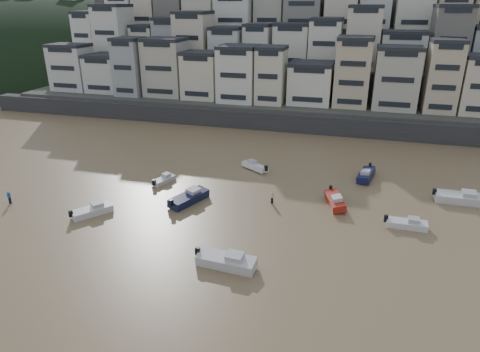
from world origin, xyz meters
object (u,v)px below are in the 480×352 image
(boat_h, at_px, (255,165))
(boat_i, at_px, (366,174))
(person_pink, at_px, (272,197))
(person_blue, at_px, (9,197))
(boat_e, at_px, (335,200))
(boat_f, at_px, (164,179))
(boat_d, at_px, (407,223))
(boat_g, at_px, (461,197))
(boat_j, at_px, (92,209))
(boat_a, at_px, (226,259))
(boat_c, at_px, (189,196))

(boat_h, height_order, boat_i, boat_i)
(person_pink, bearing_deg, person_blue, -164.34)
(boat_e, distance_m, person_pink, 7.98)
(boat_f, xyz_separation_m, person_blue, (-16.19, -11.48, 0.30))
(boat_h, bearing_deg, boat_d, -179.78)
(boat_i, distance_m, person_blue, 48.68)
(boat_g, relative_size, boat_i, 1.13)
(boat_j, xyz_separation_m, boat_h, (15.52, 19.89, -0.04))
(boat_d, relative_size, boat_f, 1.18)
(boat_a, distance_m, boat_c, 15.31)
(boat_e, xyz_separation_m, boat_i, (3.76, 10.11, 0.02))
(boat_f, relative_size, boat_a, 0.64)
(boat_j, xyz_separation_m, boat_e, (28.24, 10.61, 0.07))
(boat_i, bearing_deg, boat_e, -9.77)
(boat_h, xyz_separation_m, boat_d, (21.06, -13.04, -0.01))
(boat_j, relative_size, boat_i, 0.89)
(boat_d, height_order, boat_a, boat_a)
(boat_d, xyz_separation_m, boat_a, (-17.61, -12.97, 0.21))
(boat_j, distance_m, boat_e, 30.17)
(boat_c, bearing_deg, boat_e, -54.70)
(boat_a, height_order, boat_i, boat_a)
(boat_a, relative_size, person_blue, 3.70)
(boat_j, distance_m, person_pink, 22.33)
(boat_j, relative_size, boat_e, 0.91)
(boat_d, bearing_deg, boat_g, 51.04)
(person_blue, bearing_deg, boat_d, 8.09)
(boat_f, height_order, boat_i, boat_i)
(boat_h, relative_size, boat_f, 1.19)
(boat_h, distance_m, boat_a, 26.24)
(boat_d, bearing_deg, boat_c, -178.57)
(boat_f, relative_size, boat_g, 0.62)
(boat_e, distance_m, person_blue, 41.65)
(boat_j, relative_size, boat_d, 1.08)
(boat_i, distance_m, person_pink, 16.46)
(person_blue, bearing_deg, boat_a, -11.07)
(boat_g, height_order, boat_i, boat_g)
(boat_g, xyz_separation_m, boat_c, (-33.63, -9.24, -0.03))
(boat_e, relative_size, person_blue, 3.32)
(boat_g, distance_m, boat_i, 12.77)
(boat_a, bearing_deg, person_pink, 88.55)
(boat_h, height_order, boat_e, boat_e)
(boat_j, xyz_separation_m, boat_i, (32.01, 20.72, 0.09))
(boat_e, xyz_separation_m, boat_a, (-9.27, -16.73, 0.09))
(boat_j, height_order, person_pink, person_pink)
(boat_j, relative_size, boat_f, 1.27)
(boat_h, distance_m, person_blue, 34.01)
(boat_h, bearing_deg, boat_i, -145.15)
(boat_c, bearing_deg, boat_i, -34.71)
(boat_g, distance_m, person_blue, 57.86)
(person_pink, bearing_deg, boat_j, -156.13)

